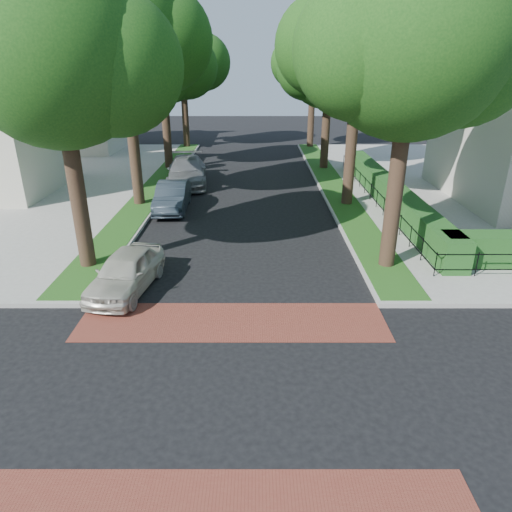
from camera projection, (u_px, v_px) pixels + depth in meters
The scene contains 18 objects.
ground at pixel (226, 394), 10.45m from camera, with size 120.00×120.00×0.00m, color black.
crosswalk_far at pixel (232, 321), 13.39m from camera, with size 9.00×2.20×0.01m, color maroon.
grass_strip_ne at pixel (333, 184), 27.97m from camera, with size 1.60×29.80×0.02m, color #144212.
grass_strip_nw at pixel (157, 184), 27.98m from camera, with size 1.60×29.80×0.02m, color #144212.
tree_right_near at pixel (414, 41), 14.14m from camera, with size 7.75×6.67×10.66m.
tree_right_mid at pixel (361, 40), 21.38m from camera, with size 8.25×7.09×11.22m.
tree_right_far at pixel (330, 65), 30.06m from camera, with size 7.25×6.23×9.74m.
tree_right_back at pixel (315, 60), 38.21m from camera, with size 7.50×6.45×10.20m.
tree_left_near at pixel (62, 54), 14.28m from camera, with size 7.50×6.45×10.20m.
tree_left_mid at pixel (126, 32), 21.23m from camera, with size 8.00×6.88×11.48m.
tree_left_far at pixel (164, 61), 29.98m from camera, with size 7.00×6.02×9.86m.
tree_left_back at pixel (184, 58), 38.17m from camera, with size 7.75×6.66×10.44m.
hedge_main_road at pixel (389, 192), 23.97m from camera, with size 1.00×18.00×1.20m, color #204819.
fence_main_road at pixel (374, 195), 24.03m from camera, with size 0.06×18.00×0.90m, color black, non-canonical shape.
house_left_far at pixel (62, 89), 37.95m from camera, with size 10.00×9.00×10.14m.
parked_car_front at pixel (126, 272), 15.01m from camera, with size 1.59×3.95×1.35m, color beige.
parked_car_middle at pixel (172, 197), 23.32m from camera, with size 1.50×4.30×1.42m, color #222C33.
parked_car_rear at pixel (187, 171), 28.23m from camera, with size 2.34×5.75×1.67m, color slate.
Camera 1 is at (0.70, -8.38, 7.00)m, focal length 32.00 mm.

